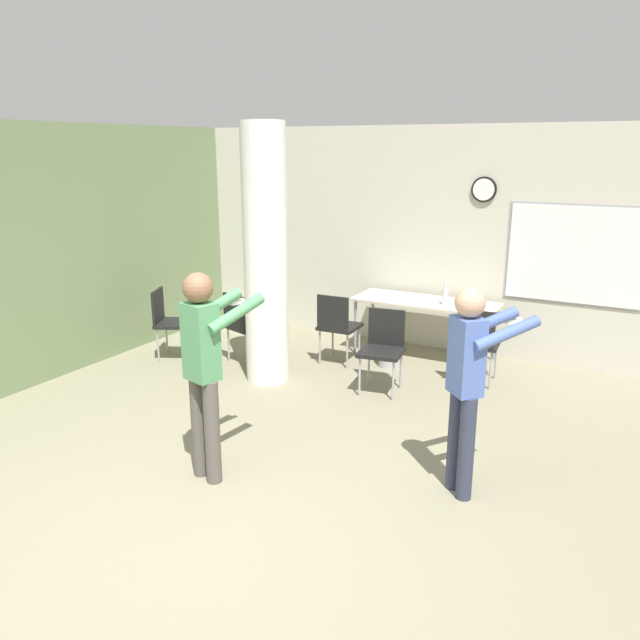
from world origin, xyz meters
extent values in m
plane|color=gray|center=(0.00, 0.00, 0.00)|extent=(24.00, 24.00, 0.00)
cube|color=#6B7F56|center=(-3.50, 2.50, 1.40)|extent=(0.12, 7.00, 2.80)
cube|color=beige|center=(0.00, 5.06, 1.40)|extent=(8.00, 0.12, 2.80)
cylinder|color=black|center=(0.50, 4.99, 2.05)|extent=(0.30, 0.03, 0.30)
cylinder|color=white|center=(0.50, 4.97, 2.05)|extent=(0.25, 0.01, 0.25)
cube|color=#99999E|center=(1.58, 5.00, 1.35)|extent=(1.52, 0.01, 1.16)
cube|color=white|center=(1.58, 4.99, 1.35)|extent=(1.46, 0.02, 1.10)
cylinder|color=white|center=(-1.30, 3.00, 1.40)|extent=(0.47, 0.47, 2.80)
cube|color=beige|center=(-0.01, 4.56, 0.71)|extent=(1.75, 0.66, 0.03)
cylinder|color=gray|center=(-0.83, 4.29, 0.35)|extent=(0.04, 0.04, 0.69)
cylinder|color=gray|center=(0.80, 4.29, 0.35)|extent=(0.04, 0.04, 0.69)
cylinder|color=gray|center=(-0.83, 4.83, 0.35)|extent=(0.04, 0.04, 0.69)
cylinder|color=gray|center=(0.80, 4.83, 0.35)|extent=(0.04, 0.04, 0.69)
cylinder|color=silver|center=(0.25, 4.48, 0.83)|extent=(0.06, 0.06, 0.20)
cylinder|color=silver|center=(0.25, 4.48, 0.97)|extent=(0.03, 0.03, 0.09)
cylinder|color=#B2B2B7|center=(-0.26, 4.04, 0.17)|extent=(0.25, 0.25, 0.33)
cube|color=black|center=(0.79, 4.03, 0.45)|extent=(0.47, 0.47, 0.04)
cube|color=black|center=(0.81, 3.83, 0.67)|extent=(0.40, 0.06, 0.40)
cylinder|color=#99999E|center=(0.96, 4.23, 0.21)|extent=(0.02, 0.02, 0.43)
cylinder|color=#99999E|center=(0.60, 4.20, 0.21)|extent=(0.02, 0.02, 0.43)
cylinder|color=#99999E|center=(0.98, 3.87, 0.21)|extent=(0.02, 0.02, 0.43)
cylinder|color=#99999E|center=(0.63, 3.84, 0.21)|extent=(0.02, 0.02, 0.43)
cube|color=black|center=(-0.03, 3.24, 0.45)|extent=(0.50, 0.50, 0.04)
cube|color=black|center=(-0.06, 3.44, 0.67)|extent=(0.40, 0.09, 0.40)
cylinder|color=#99999E|center=(-0.18, 3.03, 0.21)|extent=(0.02, 0.02, 0.43)
cylinder|color=#99999E|center=(0.18, 3.08, 0.21)|extent=(0.02, 0.02, 0.43)
cylinder|color=#99999E|center=(-0.23, 3.39, 0.21)|extent=(0.02, 0.02, 0.43)
cylinder|color=#99999E|center=(0.12, 3.44, 0.21)|extent=(0.02, 0.02, 0.43)
cube|color=black|center=(-2.69, 3.06, 0.45)|extent=(0.59, 0.59, 0.04)
cube|color=black|center=(-2.87, 2.98, 0.67)|extent=(0.20, 0.37, 0.40)
cylinder|color=#99999E|center=(-2.45, 2.98, 0.21)|extent=(0.02, 0.02, 0.43)
cylinder|color=#99999E|center=(-2.60, 3.30, 0.21)|extent=(0.02, 0.02, 0.43)
cylinder|color=#99999E|center=(-2.77, 2.83, 0.21)|extent=(0.02, 0.02, 0.43)
cylinder|color=#99999E|center=(-2.93, 3.15, 0.21)|extent=(0.02, 0.02, 0.43)
cube|color=black|center=(-0.85, 3.90, 0.45)|extent=(0.45, 0.45, 0.04)
cube|color=black|center=(-0.84, 3.69, 0.67)|extent=(0.40, 0.04, 0.40)
cylinder|color=#99999E|center=(-0.67, 4.08, 0.21)|extent=(0.02, 0.02, 0.43)
cylinder|color=#99999E|center=(-1.03, 4.07, 0.21)|extent=(0.02, 0.02, 0.43)
cylinder|color=#99999E|center=(-0.66, 3.72, 0.21)|extent=(0.02, 0.02, 0.43)
cylinder|color=#99999E|center=(-1.02, 3.71, 0.21)|extent=(0.02, 0.02, 0.43)
cube|color=black|center=(-1.82, 3.39, 0.45)|extent=(0.55, 0.55, 0.04)
cube|color=black|center=(-1.89, 3.19, 0.67)|extent=(0.39, 0.15, 0.40)
cylinder|color=#99999E|center=(-1.60, 3.51, 0.21)|extent=(0.02, 0.02, 0.43)
cylinder|color=#99999E|center=(-1.94, 3.62, 0.21)|extent=(0.02, 0.02, 0.43)
cylinder|color=#99999E|center=(-1.71, 3.16, 0.21)|extent=(0.02, 0.02, 0.43)
cylinder|color=#99999E|center=(-2.05, 3.27, 0.21)|extent=(0.02, 0.02, 0.43)
cylinder|color=#2D3347|center=(1.34, 1.60, 0.40)|extent=(0.12, 0.12, 0.81)
cylinder|color=#2D3347|center=(1.23, 1.72, 0.40)|extent=(0.12, 0.12, 0.81)
cube|color=#4C66AD|center=(1.28, 1.66, 1.10)|extent=(0.30, 0.30, 0.57)
sphere|color=tan|center=(1.28, 1.66, 1.49)|extent=(0.22, 0.22, 0.22)
cylinder|color=#4C66AD|center=(1.54, 1.73, 1.28)|extent=(0.42, 0.42, 0.23)
cylinder|color=#4C66AD|center=(1.35, 1.91, 1.28)|extent=(0.42, 0.42, 0.23)
cube|color=white|center=(1.51, 2.08, 1.28)|extent=(0.12, 0.12, 0.04)
cylinder|color=#514C47|center=(-0.45, 0.91, 0.42)|extent=(0.12, 0.12, 0.84)
cylinder|color=#514C47|center=(-0.61, 0.95, 0.42)|extent=(0.12, 0.12, 0.84)
cube|color=#4C8C59|center=(-0.53, 0.93, 1.14)|extent=(0.28, 0.25, 0.59)
sphere|color=brown|center=(-0.53, 0.93, 1.55)|extent=(0.23, 0.23, 0.23)
cylinder|color=#4C8C59|center=(-0.34, 1.13, 1.33)|extent=(0.22, 0.53, 0.24)
cylinder|color=#4C8C59|center=(-0.60, 1.19, 1.33)|extent=(0.22, 0.53, 0.24)
cube|color=white|center=(-0.54, 1.42, 1.33)|extent=(0.07, 0.13, 0.04)
camera|label=1|loc=(2.37, -2.55, 2.54)|focal=35.00mm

